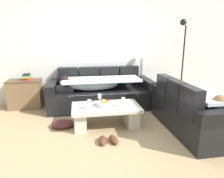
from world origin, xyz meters
TOP-DOWN VIEW (x-y plane):
  - ground_plane at (0.00, 0.00)m, footprint 14.00×14.00m
  - back_wall at (0.00, 2.15)m, footprint 9.00×0.10m
  - couch_along_wall at (0.15, 1.62)m, footprint 2.31×0.92m
  - couch_near_window at (1.62, 0.16)m, footprint 0.92×1.74m
  - coffee_table at (0.15, 0.56)m, footprint 1.20×0.68m
  - fruit_bowl at (0.12, 0.57)m, footprint 0.28×0.28m
  - wine_glass_near_left at (-0.15, 0.43)m, footprint 0.07×0.07m
  - wine_glass_near_right at (0.44, 0.45)m, footprint 0.07×0.07m
  - wine_glass_far_back at (0.06, 0.76)m, footprint 0.07×0.07m
  - side_cabinet at (-1.50, 1.85)m, footprint 0.72×0.44m
  - book_stack_on_cabinet at (-1.44, 1.85)m, footprint 0.18×0.23m
  - floor_lamp at (2.04, 1.51)m, footprint 0.33×0.31m
  - pair_of_shoes at (0.09, -0.07)m, footprint 0.32×0.29m
  - crumpled_garment at (-0.63, 0.63)m, footprint 0.41×0.33m

SIDE VIEW (x-z plane):
  - ground_plane at x=0.00m, z-range 0.00..0.00m
  - pair_of_shoes at x=0.09m, z-range 0.00..0.09m
  - crumpled_garment at x=-0.63m, z-range 0.00..0.12m
  - coffee_table at x=0.15m, z-range 0.05..0.43m
  - side_cabinet at x=-1.50m, z-range 0.00..0.64m
  - couch_along_wall at x=0.15m, z-range -0.11..0.77m
  - couch_near_window at x=1.62m, z-range -0.11..0.77m
  - fruit_bowl at x=0.12m, z-range 0.37..0.47m
  - wine_glass_near_left at x=-0.15m, z-range 0.41..0.58m
  - wine_glass_near_right at x=0.44m, z-range 0.41..0.58m
  - wine_glass_far_back at x=0.06m, z-range 0.41..0.58m
  - book_stack_on_cabinet at x=-1.44m, z-range 0.64..0.78m
  - floor_lamp at x=2.04m, z-range 0.14..2.09m
  - back_wall at x=0.00m, z-range 0.00..2.70m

